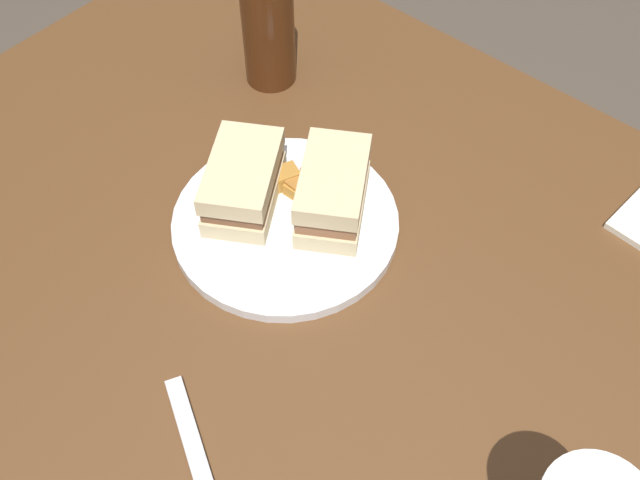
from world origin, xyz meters
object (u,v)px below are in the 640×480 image
plate (285,223)px  sandwich_half_right (243,182)px  sandwich_half_left (333,191)px  cider_bottle (267,9)px  fork (200,468)px

plate → sandwich_half_right: sandwich_half_right is taller
sandwich_half_left → cider_bottle: 0.25m
sandwich_half_left → sandwich_half_right: bearing=-148.2°
sandwich_half_left → cider_bottle: size_ratio=0.52×
fork → sandwich_half_right: bearing=-25.7°
cider_bottle → sandwich_half_left: bearing=-31.2°
sandwich_half_left → fork: sandwich_half_left is taller
fork → cider_bottle: bearing=-26.1°
plate → fork: 0.28m
sandwich_half_right → cider_bottle: 0.23m
plate → sandwich_half_left: sandwich_half_left is taller
plate → fork: bearing=-63.3°
plate → sandwich_half_right: size_ratio=1.79×
plate → fork: (0.12, -0.25, -0.00)m
sandwich_half_right → cider_bottle: bearing=125.6°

